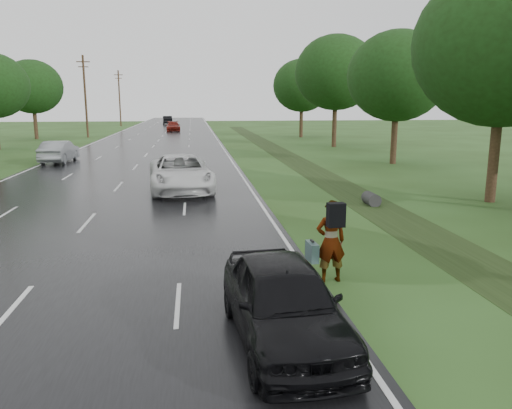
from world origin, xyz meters
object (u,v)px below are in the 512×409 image
object	(u,v)px
dark_sedan	(284,301)
silver_sedan	(59,151)
white_pickup	(180,173)
pedestrian	(330,240)

from	to	relation	value
dark_sedan	silver_sedan	xyz separation A→B (m)	(-11.28, 29.50, 0.01)
white_pickup	dark_sedan	distance (m)	16.45
white_pickup	dark_sedan	world-z (taller)	white_pickup
pedestrian	dark_sedan	bearing A→B (deg)	56.95
pedestrian	dark_sedan	xyz separation A→B (m)	(-1.70, -3.04, -0.24)
dark_sedan	white_pickup	bearing A→B (deg)	93.59
pedestrian	silver_sedan	world-z (taller)	pedestrian
dark_sedan	silver_sedan	size ratio (longest dim) A/B	0.95
white_pickup	silver_sedan	xyz separation A→B (m)	(-9.06, 13.20, -0.09)
dark_sedan	silver_sedan	world-z (taller)	silver_sedan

